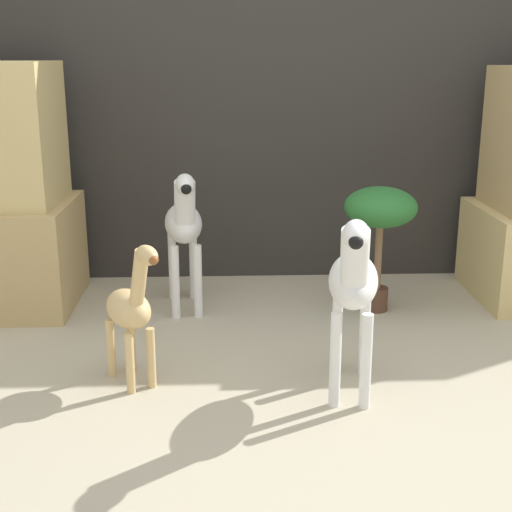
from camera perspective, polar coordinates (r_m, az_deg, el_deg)
name	(u,v)px	position (r m, az deg, el deg)	size (l,w,h in m)	color
ground_plane	(304,420)	(2.57, 3.84, -12.98)	(14.00, 14.00, 0.00)	#B2A88E
wall_back	(274,80)	(3.99, 1.44, 13.88)	(6.40, 0.08, 2.20)	#2D2B28
rock_pillar_left	(3,198)	(3.74, -19.55, 4.36)	(0.66, 0.68, 1.21)	tan
zebra_right	(353,283)	(2.61, 7.78, -2.17)	(0.25, 0.54, 0.72)	white
zebra_left	(184,225)	(3.48, -5.80, 2.52)	(0.23, 0.54, 0.72)	white
giraffe_figurine	(131,309)	(2.74, -9.97, -4.18)	(0.29, 0.37, 0.59)	tan
potted_palm_front	(380,213)	(3.50, 9.91, 3.37)	(0.35, 0.35, 0.62)	#513323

